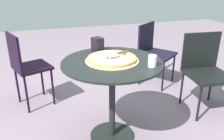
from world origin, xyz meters
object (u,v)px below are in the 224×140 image
object	(u,v)px
pizza_on_tray	(112,59)
pizza_server	(118,54)
patio_table	(112,81)
patio_chair_far	(153,49)
patio_chair_near	(205,67)
drinking_cup	(152,61)
patio_chair_corner	(26,64)
napkin_dispenser	(98,45)

from	to	relation	value
pizza_on_tray	pizza_server	world-z (taller)	pizza_server
patio_table	patio_chair_far	bearing A→B (deg)	137.88
patio_table	pizza_on_tray	world-z (taller)	pizza_on_tray
patio_chair_near	patio_chair_far	distance (m)	0.81
drinking_cup	patio_chair_corner	bearing A→B (deg)	-136.35
patio_table	pizza_server	size ratio (longest dim) A/B	3.94
patio_table	pizza_server	distance (m)	0.24
patio_chair_near	patio_chair_corner	xyz separation A→B (m)	(-0.62, -1.86, 0.02)
patio_table	patio_chair_corner	size ratio (longest dim) A/B	0.99
pizza_on_tray	patio_chair_corner	world-z (taller)	patio_chair_corner
patio_chair_near	patio_chair_corner	size ratio (longest dim) A/B	0.98
pizza_server	patio_chair_near	xyz separation A→B (m)	(-0.19, 1.07, -0.32)
drinking_cup	napkin_dispenser	size ratio (longest dim) A/B	0.70
napkin_dispenser	patio_chair_corner	size ratio (longest dim) A/B	0.15
drinking_cup	patio_chair_corner	world-z (taller)	patio_chair_corner
drinking_cup	patio_chair_far	distance (m)	1.39
pizza_server	patio_chair_corner	xyz separation A→B (m)	(-0.81, -0.79, -0.29)
pizza_on_tray	patio_chair_corner	distance (m)	1.13
pizza_server	patio_chair_corner	distance (m)	1.17
pizza_on_tray	drinking_cup	size ratio (longest dim) A/B	4.86
patio_chair_corner	patio_table	bearing A→B (deg)	41.20
patio_table	drinking_cup	xyz separation A→B (m)	(0.21, 0.26, 0.22)
drinking_cup	patio_table	bearing A→B (deg)	-128.18
drinking_cup	patio_chair_near	world-z (taller)	drinking_cup
pizza_on_tray	patio_chair_near	bearing A→B (deg)	99.77
patio_table	pizza_on_tray	distance (m)	0.19
pizza_server	drinking_cup	distance (m)	0.31
pizza_server	patio_chair_near	world-z (taller)	patio_chair_near
patio_table	napkin_dispenser	bearing A→B (deg)	-171.30
pizza_server	patio_table	bearing A→B (deg)	-68.67
pizza_on_tray	patio_chair_corner	size ratio (longest dim) A/B	0.53
pizza_server	patio_chair_far	bearing A→B (deg)	139.18
patio_chair_corner	patio_chair_far	bearing A→B (deg)	95.53
patio_chair_corner	drinking_cup	bearing A→B (deg)	43.65
pizza_server	patio_chair_far	world-z (taller)	patio_chair_far
drinking_cup	patio_chair_near	xyz separation A→B (m)	(-0.42, 0.87, -0.31)
patio_table	patio_chair_near	bearing A→B (deg)	100.76
pizza_on_tray	napkin_dispenser	distance (m)	0.29
pizza_server	drinking_cup	xyz separation A→B (m)	(0.23, 0.20, -0.01)
patio_table	patio_chair_far	world-z (taller)	patio_chair_far
pizza_server	patio_chair_far	xyz separation A→B (m)	(-0.97, 0.84, -0.32)
pizza_on_tray	drinking_cup	xyz separation A→B (m)	(0.23, 0.26, 0.03)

